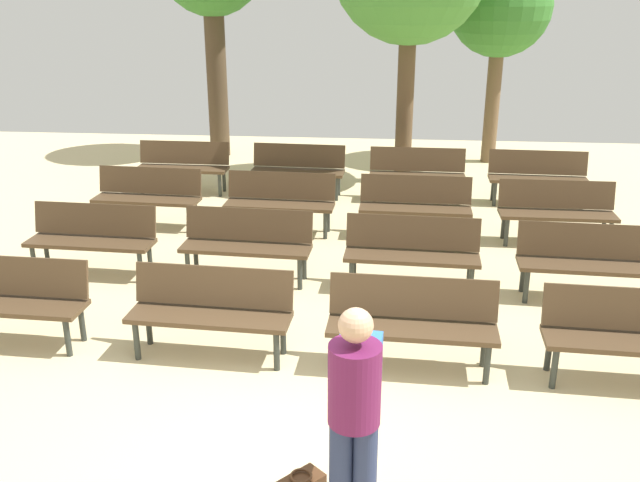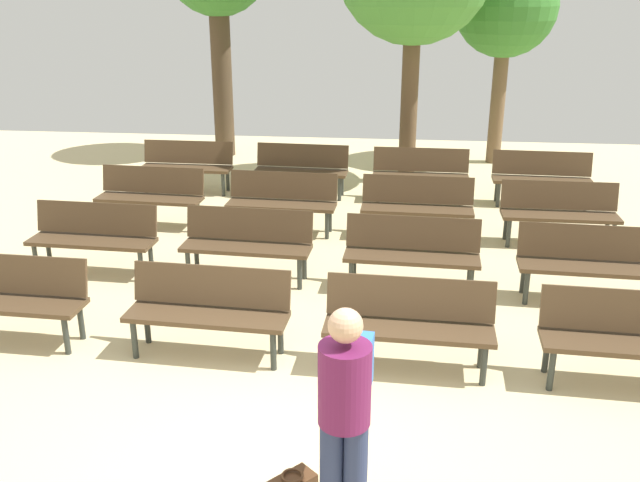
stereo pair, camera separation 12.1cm
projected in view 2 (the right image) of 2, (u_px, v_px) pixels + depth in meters
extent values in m
plane|color=beige|center=(273.00, 460.00, 5.45)|extent=(24.00, 24.00, 0.00)
cube|color=#4C3823|center=(6.00, 304.00, 7.11)|extent=(1.62, 0.50, 0.05)
cube|color=#4C3823|center=(13.00, 274.00, 7.21)|extent=(1.60, 0.19, 0.40)
cylinder|color=#2D332D|center=(66.00, 336.00, 6.95)|extent=(0.06, 0.06, 0.40)
cylinder|color=#2D332D|center=(81.00, 321.00, 7.24)|extent=(0.06, 0.06, 0.40)
cube|color=#4C3823|center=(207.00, 317.00, 6.84)|extent=(1.62, 0.53, 0.05)
cube|color=#4C3823|center=(212.00, 285.00, 6.94)|extent=(1.60, 0.21, 0.40)
cylinder|color=#2D332D|center=(134.00, 339.00, 6.87)|extent=(0.06, 0.06, 0.40)
cylinder|color=#2D332D|center=(273.00, 351.00, 6.66)|extent=(0.06, 0.06, 0.40)
cylinder|color=#2D332D|center=(147.00, 325.00, 7.17)|extent=(0.06, 0.06, 0.40)
cylinder|color=#2D332D|center=(281.00, 335.00, 6.96)|extent=(0.06, 0.06, 0.40)
cube|color=#4C3823|center=(409.00, 330.00, 6.57)|extent=(1.62, 0.50, 0.05)
cube|color=#4C3823|center=(410.00, 298.00, 6.67)|extent=(1.60, 0.19, 0.40)
cylinder|color=#2D332D|center=(332.00, 354.00, 6.59)|extent=(0.06, 0.06, 0.40)
cylinder|color=#2D332D|center=(484.00, 366.00, 6.40)|extent=(0.06, 0.06, 0.40)
cylinder|color=#2D332D|center=(337.00, 338.00, 6.89)|extent=(0.06, 0.06, 0.40)
cylinder|color=#2D332D|center=(481.00, 349.00, 6.70)|extent=(0.06, 0.06, 0.40)
cube|color=#4C3823|center=(632.00, 345.00, 6.29)|extent=(1.62, 0.52, 0.05)
cube|color=#4C3823|center=(631.00, 311.00, 6.39)|extent=(1.60, 0.21, 0.40)
cylinder|color=#2D332D|center=(551.00, 370.00, 6.33)|extent=(0.06, 0.06, 0.40)
cylinder|color=#2D332D|center=(546.00, 353.00, 6.62)|extent=(0.06, 0.06, 0.40)
cube|color=#4C3823|center=(92.00, 241.00, 8.81)|extent=(1.62, 0.51, 0.05)
cube|color=#4C3823|center=(97.00, 218.00, 8.91)|extent=(1.60, 0.20, 0.40)
cylinder|color=#2D332D|center=(36.00, 260.00, 8.84)|extent=(0.06, 0.06, 0.40)
cylinder|color=#2D332D|center=(141.00, 266.00, 8.64)|extent=(0.06, 0.06, 0.40)
cylinder|color=#2D332D|center=(49.00, 251.00, 9.14)|extent=(0.06, 0.06, 0.40)
cylinder|color=#2D332D|center=(151.00, 257.00, 8.94)|extent=(0.06, 0.06, 0.40)
cube|color=#4C3823|center=(246.00, 248.00, 8.59)|extent=(1.62, 0.53, 0.05)
cube|color=#4C3823|center=(249.00, 224.00, 8.69)|extent=(1.60, 0.21, 0.40)
cylinder|color=#2D332D|center=(188.00, 266.00, 8.63)|extent=(0.06, 0.06, 0.40)
cylinder|color=#2D332D|center=(300.00, 274.00, 8.42)|extent=(0.06, 0.06, 0.40)
cylinder|color=#2D332D|center=(197.00, 257.00, 8.93)|extent=(0.06, 0.06, 0.40)
cylinder|color=#2D332D|center=(304.00, 264.00, 8.72)|extent=(0.06, 0.06, 0.40)
cube|color=#4C3823|center=(412.00, 258.00, 8.29)|extent=(1.62, 0.51, 0.05)
cube|color=#4C3823|center=(413.00, 233.00, 8.39)|extent=(1.60, 0.20, 0.40)
cylinder|color=#2D332D|center=(351.00, 277.00, 8.32)|extent=(0.06, 0.06, 0.40)
cylinder|color=#2D332D|center=(471.00, 284.00, 8.12)|extent=(0.06, 0.06, 0.40)
cylinder|color=#2D332D|center=(354.00, 267.00, 8.62)|extent=(0.06, 0.06, 0.40)
cylinder|color=#2D332D|center=(470.00, 274.00, 8.42)|extent=(0.06, 0.06, 0.40)
cube|color=#4C3823|center=(590.00, 268.00, 7.99)|extent=(1.62, 0.52, 0.05)
cube|color=#4C3823|center=(589.00, 242.00, 8.09)|extent=(1.60, 0.20, 0.40)
cylinder|color=#2D332D|center=(526.00, 288.00, 8.03)|extent=(0.06, 0.06, 0.40)
cylinder|color=#2D332D|center=(523.00, 277.00, 8.32)|extent=(0.06, 0.06, 0.40)
cube|color=#4C3823|center=(149.00, 199.00, 10.53)|extent=(1.62, 0.53, 0.05)
cube|color=#4C3823|center=(153.00, 180.00, 10.63)|extent=(1.60, 0.21, 0.40)
cylinder|color=#2D332D|center=(102.00, 214.00, 10.57)|extent=(0.06, 0.06, 0.40)
cylinder|color=#2D332D|center=(191.00, 219.00, 10.36)|extent=(0.06, 0.06, 0.40)
cylinder|color=#2D332D|center=(112.00, 208.00, 10.87)|extent=(0.06, 0.06, 0.40)
cylinder|color=#2D332D|center=(198.00, 212.00, 10.66)|extent=(0.06, 0.06, 0.40)
cube|color=#4C3823|center=(281.00, 205.00, 10.25)|extent=(1.62, 0.51, 0.05)
cube|color=#4C3823|center=(284.00, 185.00, 10.35)|extent=(1.60, 0.19, 0.40)
cylinder|color=#2D332D|center=(233.00, 221.00, 10.27)|extent=(0.06, 0.06, 0.40)
cylinder|color=#2D332D|center=(327.00, 226.00, 10.08)|extent=(0.06, 0.06, 0.40)
cylinder|color=#2D332D|center=(238.00, 214.00, 10.57)|extent=(0.06, 0.06, 0.40)
cylinder|color=#2D332D|center=(330.00, 219.00, 10.38)|extent=(0.06, 0.06, 0.40)
cube|color=#4C3823|center=(417.00, 210.00, 10.03)|extent=(1.61, 0.49, 0.05)
cube|color=#4C3823|center=(418.00, 190.00, 10.13)|extent=(1.60, 0.18, 0.40)
cylinder|color=#2D332D|center=(367.00, 226.00, 10.05)|extent=(0.06, 0.06, 0.40)
cylinder|color=#2D332D|center=(466.00, 231.00, 9.87)|extent=(0.06, 0.06, 0.40)
cylinder|color=#2D332D|center=(369.00, 219.00, 10.35)|extent=(0.06, 0.06, 0.40)
cylinder|color=#2D332D|center=(465.00, 223.00, 10.17)|extent=(0.06, 0.06, 0.40)
cube|color=#4C3823|center=(560.00, 216.00, 9.76)|extent=(1.61, 0.46, 0.05)
cube|color=#4C3823|center=(559.00, 195.00, 9.86)|extent=(1.60, 0.14, 0.40)
cylinder|color=#2D332D|center=(509.00, 233.00, 9.77)|extent=(0.06, 0.06, 0.40)
cylinder|color=#2D332D|center=(613.00, 237.00, 9.61)|extent=(0.06, 0.06, 0.40)
cylinder|color=#2D332D|center=(506.00, 226.00, 10.07)|extent=(0.06, 0.06, 0.40)
cylinder|color=#2D332D|center=(607.00, 230.00, 9.91)|extent=(0.06, 0.06, 0.40)
cube|color=#4C3823|center=(186.00, 168.00, 12.26)|extent=(1.61, 0.47, 0.05)
cube|color=#4C3823|center=(188.00, 152.00, 12.36)|extent=(1.60, 0.15, 0.40)
cylinder|color=#2D332D|center=(145.00, 182.00, 12.27)|extent=(0.06, 0.06, 0.40)
cylinder|color=#2D332D|center=(223.00, 185.00, 12.11)|extent=(0.06, 0.06, 0.40)
cylinder|color=#2D332D|center=(152.00, 177.00, 12.57)|extent=(0.06, 0.06, 0.40)
cylinder|color=#2D332D|center=(228.00, 180.00, 12.41)|extent=(0.06, 0.06, 0.40)
cube|color=#4C3823|center=(301.00, 172.00, 12.02)|extent=(1.62, 0.52, 0.05)
cube|color=#4C3823|center=(303.00, 155.00, 12.12)|extent=(1.60, 0.20, 0.40)
cylinder|color=#2D332D|center=(259.00, 186.00, 12.05)|extent=(0.06, 0.06, 0.40)
cylinder|color=#2D332D|center=(340.00, 189.00, 11.85)|extent=(0.06, 0.06, 0.40)
cylinder|color=#2D332D|center=(263.00, 181.00, 12.35)|extent=(0.06, 0.06, 0.40)
cylinder|color=#2D332D|center=(342.00, 184.00, 12.14)|extent=(0.06, 0.06, 0.40)
cube|color=#4C3823|center=(420.00, 177.00, 11.73)|extent=(1.61, 0.47, 0.05)
cube|color=#4C3823|center=(421.00, 160.00, 11.83)|extent=(1.60, 0.15, 0.40)
cylinder|color=#2D332D|center=(378.00, 191.00, 11.74)|extent=(0.06, 0.06, 0.40)
cylinder|color=#2D332D|center=(462.00, 194.00, 11.58)|extent=(0.06, 0.06, 0.40)
cylinder|color=#2D332D|center=(379.00, 186.00, 12.04)|extent=(0.06, 0.06, 0.40)
cylinder|color=#2D332D|center=(461.00, 189.00, 11.88)|extent=(0.06, 0.06, 0.40)
cube|color=#4C3823|center=(542.00, 181.00, 11.50)|extent=(1.62, 0.50, 0.05)
cube|color=#4C3823|center=(542.00, 163.00, 11.60)|extent=(1.60, 0.18, 0.40)
cylinder|color=#2D332D|center=(498.00, 195.00, 11.53)|extent=(0.06, 0.06, 0.40)
cylinder|color=#2D332D|center=(587.00, 198.00, 11.34)|extent=(0.06, 0.06, 0.40)
cylinder|color=#2D332D|center=(496.00, 190.00, 11.82)|extent=(0.06, 0.06, 0.40)
cylinder|color=#2D332D|center=(583.00, 193.00, 11.64)|extent=(0.06, 0.06, 0.40)
cylinder|color=brown|center=(498.00, 102.00, 14.03)|extent=(0.29, 0.29, 2.49)
sphere|color=#387A2D|center=(506.00, 5.00, 13.39)|extent=(1.97, 1.97, 1.97)
cylinder|color=#4C3A28|center=(222.00, 78.00, 14.53)|extent=(0.41, 0.41, 3.25)
cylinder|color=brown|center=(409.00, 101.00, 12.55)|extent=(0.31, 0.31, 2.99)
cylinder|color=navy|center=(355.00, 477.00, 4.63)|extent=(0.16, 0.16, 0.85)
cylinder|color=navy|center=(332.00, 474.00, 4.66)|extent=(0.16, 0.16, 0.85)
cylinder|color=#601947|center=(345.00, 385.00, 4.40)|extent=(0.37, 0.37, 0.55)
sphere|color=tan|center=(345.00, 326.00, 4.25)|extent=(0.22, 0.22, 0.22)
cube|color=blue|center=(351.00, 360.00, 4.63)|extent=(0.30, 0.21, 0.36)
torus|color=#4C2D19|center=(292.00, 476.00, 4.86)|extent=(0.16, 0.16, 0.02)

